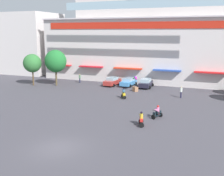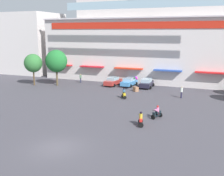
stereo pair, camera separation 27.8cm
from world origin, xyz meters
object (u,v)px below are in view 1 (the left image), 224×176
object	(u,v)px
scooter_rider_0	(141,120)
parked_car_2	(146,83)
plaza_tree_0	(32,63)
parked_car_0	(112,81)
parked_car_1	(128,82)
scooter_rider_1	(157,113)
pedestrian_1	(80,78)
pedestrian_0	(181,91)
plaza_tree_2	(56,61)
scooter_rider_3	(124,94)
balloon_vendor_cart	(135,86)

from	to	relation	value
scooter_rider_0	parked_car_2	bearing A→B (deg)	103.24
plaza_tree_0	parked_car_0	world-z (taller)	plaza_tree_0
parked_car_1	scooter_rider_1	world-z (taller)	parked_car_1
parked_car_2	parked_car_1	bearing A→B (deg)	176.10
plaza_tree_0	scooter_rider_0	bearing A→B (deg)	-30.49
plaza_tree_0	scooter_rider_1	size ratio (longest dim) A/B	3.73
parked_car_1	pedestrian_1	distance (m)	9.57
pedestrian_0	parked_car_0	bearing A→B (deg)	157.76
parked_car_0	parked_car_2	size ratio (longest dim) A/B	1.00
pedestrian_1	plaza_tree_2	bearing A→B (deg)	-124.02
parked_car_0	pedestrian_0	bearing A→B (deg)	-22.24
parked_car_1	scooter_rider_3	xyz separation A→B (m)	(2.25, -9.14, -0.11)
pedestrian_0	pedestrian_1	xyz separation A→B (m)	(-19.52, 5.49, -0.02)
scooter_rider_1	balloon_vendor_cart	xyz separation A→B (m)	(-6.39, 12.78, 0.29)
parked_car_2	scooter_rider_3	bearing A→B (deg)	-96.37
plaza_tree_0	parked_car_1	world-z (taller)	plaza_tree_0
plaza_tree_2	parked_car_0	bearing A→B (deg)	21.54
scooter_rider_1	scooter_rider_3	world-z (taller)	scooter_rider_3
parked_car_0	parked_car_1	xyz separation A→B (m)	(2.86, 0.56, -0.01)
plaza_tree_0	scooter_rider_3	size ratio (longest dim) A/B	3.67
plaza_tree_2	parked_car_1	world-z (taller)	plaza_tree_2
parked_car_0	pedestrian_1	distance (m)	6.70
parked_car_1	scooter_rider_3	bearing A→B (deg)	-76.16
plaza_tree_0	pedestrian_0	world-z (taller)	plaza_tree_0
scooter_rider_0	scooter_rider_1	bearing A→B (deg)	72.58
plaza_tree_0	pedestrian_1	size ratio (longest dim) A/B	3.37
scooter_rider_3	pedestrian_0	world-z (taller)	pedestrian_0
scooter_rider_3	balloon_vendor_cart	size ratio (longest dim) A/B	0.62
plaza_tree_0	parked_car_0	bearing A→B (deg)	20.98
plaza_tree_0	pedestrian_0	size ratio (longest dim) A/B	3.33
parked_car_0	parked_car_2	world-z (taller)	parked_car_2
parked_car_1	scooter_rider_1	bearing A→B (deg)	-62.09
plaza_tree_0	parked_car_2	bearing A→B (deg)	15.65
parked_car_1	scooter_rider_1	distance (m)	18.87
plaza_tree_0	parked_car_2	distance (m)	20.41
plaza_tree_2	pedestrian_1	distance (m)	5.87
scooter_rider_1	plaza_tree_0	bearing A→B (deg)	156.22
scooter_rider_1	balloon_vendor_cart	size ratio (longest dim) A/B	0.60
pedestrian_0	pedestrian_1	bearing A→B (deg)	164.29
parked_car_1	pedestrian_0	world-z (taller)	pedestrian_0
scooter_rider_3	scooter_rider_1	bearing A→B (deg)	-48.87
scooter_rider_0	scooter_rider_3	size ratio (longest dim) A/B	1.00
plaza_tree_0	pedestrian_1	xyz separation A→B (m)	(6.60, 5.35, -3.05)
plaza_tree_2	pedestrian_0	xyz separation A→B (m)	(22.18, -1.55, -3.42)
parked_car_2	scooter_rider_1	distance (m)	17.38
parked_car_2	plaza_tree_0	bearing A→B (deg)	-164.35
pedestrian_0	balloon_vendor_cart	size ratio (longest dim) A/B	0.68
parked_car_0	pedestrian_1	xyz separation A→B (m)	(-6.70, 0.25, 0.19)
scooter_rider_1	parked_car_0	bearing A→B (deg)	125.97
parked_car_0	parked_car_1	bearing A→B (deg)	11.07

